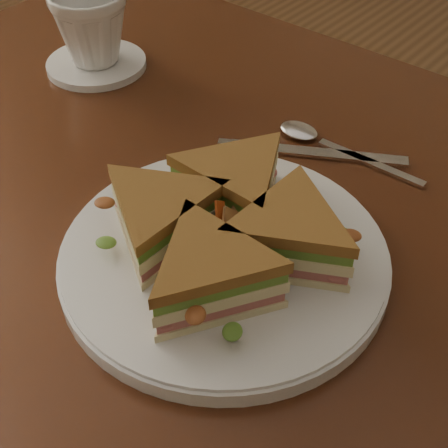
{
  "coord_description": "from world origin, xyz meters",
  "views": [
    {
      "loc": [
        0.28,
        -0.37,
        1.17
      ],
      "look_at": [
        0.03,
        -0.06,
        0.8
      ],
      "focal_mm": 50.0,
      "sensor_mm": 36.0,
      "label": 1
    }
  ],
  "objects_px": {
    "table": "(238,284)",
    "coffee_cup": "(91,28)",
    "knife": "(305,152)",
    "sandwich_wedges": "(224,228)",
    "plate": "(224,257)",
    "saucer": "(97,64)",
    "spoon": "(315,139)"
  },
  "relations": [
    {
      "from": "table",
      "to": "coffee_cup",
      "type": "height_order",
      "value": "coffee_cup"
    },
    {
      "from": "spoon",
      "to": "coffee_cup",
      "type": "relative_size",
      "value": 1.82
    },
    {
      "from": "plate",
      "to": "saucer",
      "type": "bearing_deg",
      "value": 154.65
    },
    {
      "from": "knife",
      "to": "saucer",
      "type": "xyz_separation_m",
      "value": [
        -0.33,
        -0.02,
        0.0
      ]
    },
    {
      "from": "knife",
      "to": "table",
      "type": "bearing_deg",
      "value": -115.01
    },
    {
      "from": "spoon",
      "to": "coffee_cup",
      "type": "xyz_separation_m",
      "value": [
        -0.33,
        -0.04,
        0.05
      ]
    },
    {
      "from": "spoon",
      "to": "knife",
      "type": "relative_size",
      "value": 0.95
    },
    {
      "from": "table",
      "to": "coffee_cup",
      "type": "bearing_deg",
      "value": 161.03
    },
    {
      "from": "table",
      "to": "knife",
      "type": "distance_m",
      "value": 0.17
    },
    {
      "from": "coffee_cup",
      "to": "sandwich_wedges",
      "type": "bearing_deg",
      "value": -12.62
    },
    {
      "from": "coffee_cup",
      "to": "table",
      "type": "bearing_deg",
      "value": -6.24
    },
    {
      "from": "sandwich_wedges",
      "to": "spoon",
      "type": "xyz_separation_m",
      "value": [
        -0.04,
        0.22,
        -0.04
      ]
    },
    {
      "from": "table",
      "to": "coffee_cup",
      "type": "relative_size",
      "value": 11.86
    },
    {
      "from": "table",
      "to": "sandwich_wedges",
      "type": "distance_m",
      "value": 0.16
    },
    {
      "from": "saucer",
      "to": "coffee_cup",
      "type": "height_order",
      "value": "coffee_cup"
    },
    {
      "from": "knife",
      "to": "saucer",
      "type": "bearing_deg",
      "value": 152.96
    },
    {
      "from": "knife",
      "to": "coffee_cup",
      "type": "xyz_separation_m",
      "value": [
        -0.33,
        -0.02,
        0.05
      ]
    },
    {
      "from": "plate",
      "to": "knife",
      "type": "xyz_separation_m",
      "value": [
        -0.04,
        0.19,
        -0.01
      ]
    },
    {
      "from": "table",
      "to": "knife",
      "type": "relative_size",
      "value": 6.21
    },
    {
      "from": "table",
      "to": "knife",
      "type": "xyz_separation_m",
      "value": [
        -0.01,
        0.13,
        0.1
      ]
    },
    {
      "from": "sandwich_wedges",
      "to": "coffee_cup",
      "type": "relative_size",
      "value": 2.77
    },
    {
      "from": "spoon",
      "to": "knife",
      "type": "xyz_separation_m",
      "value": [
        0.0,
        -0.03,
        -0.0
      ]
    },
    {
      "from": "sandwich_wedges",
      "to": "coffee_cup",
      "type": "distance_m",
      "value": 0.41
    },
    {
      "from": "table",
      "to": "coffee_cup",
      "type": "xyz_separation_m",
      "value": [
        -0.34,
        0.12,
        0.16
      ]
    },
    {
      "from": "table",
      "to": "spoon",
      "type": "height_order",
      "value": "spoon"
    },
    {
      "from": "plate",
      "to": "spoon",
      "type": "xyz_separation_m",
      "value": [
        -0.04,
        0.22,
        -0.0
      ]
    },
    {
      "from": "spoon",
      "to": "knife",
      "type": "bearing_deg",
      "value": -81.92
    },
    {
      "from": "table",
      "to": "sandwich_wedges",
      "type": "bearing_deg",
      "value": -64.8
    },
    {
      "from": "coffee_cup",
      "to": "plate",
      "type": "bearing_deg",
      "value": -12.62
    },
    {
      "from": "plate",
      "to": "saucer",
      "type": "height_order",
      "value": "plate"
    },
    {
      "from": "plate",
      "to": "knife",
      "type": "bearing_deg",
      "value": 101.25
    },
    {
      "from": "spoon",
      "to": "saucer",
      "type": "relative_size",
      "value": 1.36
    }
  ]
}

